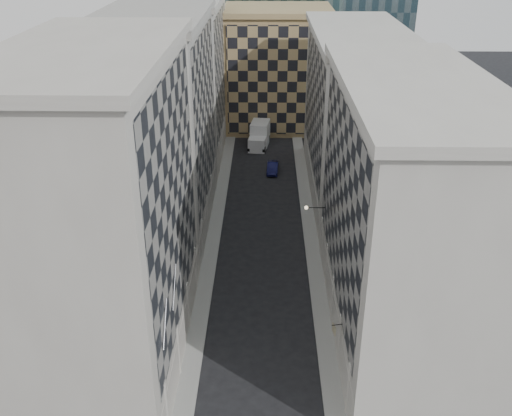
# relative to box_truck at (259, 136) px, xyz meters

# --- Properties ---
(sidewalk_west) EXTENTS (1.50, 100.00, 0.15)m
(sidewalk_west) POSITION_rel_box_truck_xyz_m (-4.59, -27.50, -1.45)
(sidewalk_west) COLOR gray
(sidewalk_west) RESTS_ON ground
(sidewalk_east) EXTENTS (1.50, 100.00, 0.15)m
(sidewalk_east) POSITION_rel_box_truck_xyz_m (5.91, -27.50, -1.45)
(sidewalk_east) COLOR gray
(sidewalk_east) RESTS_ON ground
(bldg_left_a) EXTENTS (10.80, 22.80, 23.70)m
(bldg_left_a) POSITION_rel_box_truck_xyz_m (-10.22, -46.50, 10.30)
(bldg_left_a) COLOR #A49D94
(bldg_left_a) RESTS_ON ground
(bldg_left_b) EXTENTS (10.80, 22.80, 22.70)m
(bldg_left_b) POSITION_rel_box_truck_xyz_m (-10.22, -24.50, 9.80)
(bldg_left_b) COLOR gray
(bldg_left_b) RESTS_ON ground
(bldg_left_c) EXTENTS (10.80, 22.80, 21.70)m
(bldg_left_c) POSITION_rel_box_truck_xyz_m (-10.22, -2.50, 9.30)
(bldg_left_c) COLOR #A49D94
(bldg_left_c) RESTS_ON ground
(bldg_right_a) EXTENTS (10.80, 26.80, 20.70)m
(bldg_right_a) POSITION_rel_box_truck_xyz_m (11.54, -42.50, 8.80)
(bldg_right_a) COLOR #AEA9A0
(bldg_right_a) RESTS_ON ground
(bldg_right_b) EXTENTS (10.80, 28.80, 19.70)m
(bldg_right_b) POSITION_rel_box_truck_xyz_m (11.55, -15.50, 8.33)
(bldg_right_b) COLOR #AEA9A0
(bldg_right_b) RESTS_ON ground
(tan_block) EXTENTS (16.80, 14.80, 18.80)m
(tan_block) POSITION_rel_box_truck_xyz_m (2.66, 10.40, 7.91)
(tan_block) COLOR #A48357
(tan_block) RESTS_ON ground
(flagpoles_left) EXTENTS (0.10, 6.33, 2.33)m
(flagpoles_left) POSITION_rel_box_truck_xyz_m (-5.24, -51.50, 6.48)
(flagpoles_left) COLOR gray
(flagpoles_left) RESTS_ON ground
(bracket_lamp) EXTENTS (1.98, 0.36, 0.36)m
(bracket_lamp) POSITION_rel_box_truck_xyz_m (5.04, -33.50, 4.68)
(bracket_lamp) COLOR black
(bracket_lamp) RESTS_ON ground
(box_truck) EXTENTS (3.39, 6.65, 3.50)m
(box_truck) POSITION_rel_box_truck_xyz_m (0.00, 0.00, 0.00)
(box_truck) COLOR silver
(box_truck) RESTS_ON ground
(dark_car) EXTENTS (1.68, 4.22, 1.37)m
(dark_car) POSITION_rel_box_truck_xyz_m (1.93, -10.33, -0.84)
(dark_car) COLOR #10123E
(dark_car) RESTS_ON ground
(shop_sign) EXTENTS (0.81, 0.71, 0.80)m
(shop_sign) POSITION_rel_box_truck_xyz_m (6.08, -48.57, 2.31)
(shop_sign) COLOR black
(shop_sign) RESTS_ON ground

